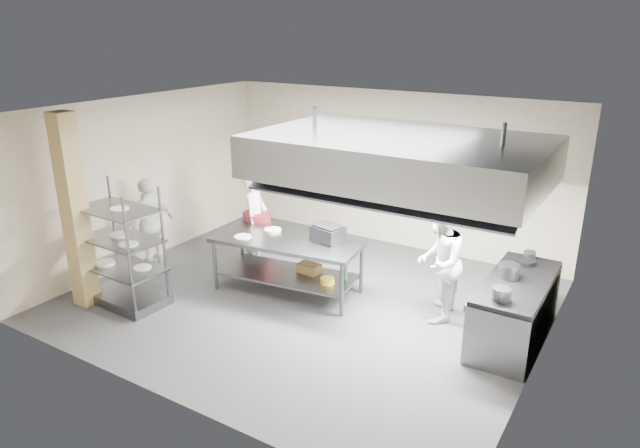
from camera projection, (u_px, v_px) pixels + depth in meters
The scene contains 23 objects.
floor at pixel (307, 300), 9.10m from camera, with size 7.00×7.00×0.00m, color #313133.
ceiling at pixel (306, 110), 8.10m from camera, with size 7.00×7.00×0.00m, color silver.
wall_back at pixel (391, 170), 11.01m from camera, with size 7.00×7.00×0.00m, color #AFA38B.
wall_left at pixel (145, 179), 10.34m from camera, with size 6.00×6.00×0.00m, color #AFA38B.
wall_right at pixel (550, 258), 6.87m from camera, with size 6.00×6.00×0.00m, color #AFA38B.
column at pixel (75, 212), 8.52m from camera, with size 0.30×0.30×3.00m, color tan.
exhaust_hood at pixel (399, 157), 7.98m from camera, with size 4.00×2.50×0.60m, color gray.
hood_strip_a at pixel (343, 171), 8.53m from camera, with size 1.60×0.12×0.04m, color white.
hood_strip_b at pixel (460, 188), 7.64m from camera, with size 1.60×0.12×0.04m, color white.
wall_shelf at pixel (481, 184), 9.99m from camera, with size 1.50×0.28×0.04m, color gray.
island at pixel (288, 266), 9.25m from camera, with size 2.40×1.00×0.91m, color gray, non-canonical shape.
island_worktop at pixel (287, 241), 9.11m from camera, with size 2.40×1.00×0.06m, color gray.
island_undershelf at pixel (288, 274), 9.30m from camera, with size 2.21×0.90×0.04m, color slate.
pass_rack at pixel (122, 246), 8.72m from camera, with size 1.27×0.74×1.91m, color slate, non-canonical shape.
cooking_range at pixel (514, 312), 7.84m from camera, with size 0.80×2.00×0.84m, color gray.
range_top at pixel (518, 282), 7.69m from camera, with size 0.78×1.96×0.06m, color black.
chef_head at pixel (256, 220), 10.10m from camera, with size 0.64×0.42×1.76m, color silver.
chef_line at pixel (439, 262), 8.26m from camera, with size 0.88×0.68×1.80m, color silver.
chef_plating at pixel (151, 225), 9.98m from camera, with size 0.98×0.41×1.67m, color silver.
griddle at pixel (328, 234), 9.02m from camera, with size 0.47×0.37×0.23m, color slate.
wicker_basket at pixel (309, 268), 9.29m from camera, with size 0.35×0.24×0.15m, color brown.
stockpot at pixel (509, 271), 7.74m from camera, with size 0.28×0.28×0.19m, color gray.
plate_stack at pixel (124, 266), 8.83m from camera, with size 0.28×0.28×0.05m, color white.
Camera 1 is at (4.47, -6.86, 4.17)m, focal length 32.00 mm.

